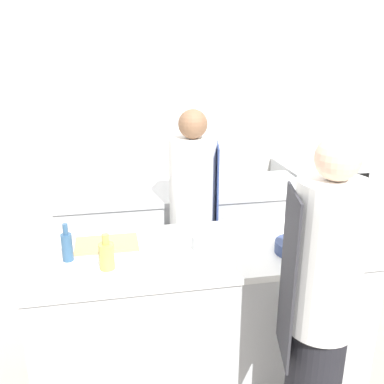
% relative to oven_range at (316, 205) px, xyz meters
% --- Properties ---
extents(ground_plane, '(16.00, 16.00, 0.00)m').
position_rel_oven_range_xyz_m(ground_plane, '(-1.65, -1.71, -0.47)').
color(ground_plane, '#A89E8E').
extents(wall_back, '(8.00, 0.06, 2.80)m').
position_rel_oven_range_xyz_m(wall_back, '(-1.65, 0.42, 0.93)').
color(wall_back, silver).
rests_on(wall_back, ground_plane).
extents(prep_counter, '(2.13, 0.80, 0.94)m').
position_rel_oven_range_xyz_m(prep_counter, '(-1.65, -1.71, 0.00)').
color(prep_counter, '#B7BABC').
rests_on(prep_counter, ground_plane).
extents(pass_counter, '(2.23, 0.73, 0.94)m').
position_rel_oven_range_xyz_m(pass_counter, '(-1.57, -0.52, 0.00)').
color(pass_counter, '#B7BABC').
rests_on(pass_counter, ground_plane).
extents(oven_range, '(0.82, 0.73, 0.93)m').
position_rel_oven_range_xyz_m(oven_range, '(0.00, 0.00, 0.00)').
color(oven_range, '#B7BABC').
rests_on(oven_range, ground_plane).
extents(chef_at_prep_near, '(0.38, 0.36, 1.77)m').
position_rel_oven_range_xyz_m(chef_at_prep_near, '(-1.22, -2.42, 0.43)').
color(chef_at_prep_near, black).
rests_on(chef_at_prep_near, ground_plane).
extents(chef_at_stove, '(0.40, 0.39, 1.69)m').
position_rel_oven_range_xyz_m(chef_at_stove, '(-1.57, -1.01, 0.38)').
color(chef_at_stove, black).
rests_on(chef_at_stove, ground_plane).
extents(bottle_olive_oil, '(0.06, 0.06, 0.23)m').
position_rel_oven_range_xyz_m(bottle_olive_oil, '(-2.45, -1.72, 0.56)').
color(bottle_olive_oil, '#2D5175').
rests_on(bottle_olive_oil, prep_counter).
extents(bottle_vinegar, '(0.09, 0.09, 0.21)m').
position_rel_oven_range_xyz_m(bottle_vinegar, '(-2.23, -1.86, 0.55)').
color(bottle_vinegar, '#B2A84C').
rests_on(bottle_vinegar, prep_counter).
extents(bottle_wine, '(0.07, 0.07, 0.21)m').
position_rel_oven_range_xyz_m(bottle_wine, '(-0.79, -1.39, 0.55)').
color(bottle_wine, '#5B2319').
rests_on(bottle_wine, prep_counter).
extents(bowl_mixing_large, '(0.25, 0.25, 0.07)m').
position_rel_oven_range_xyz_m(bowl_mixing_large, '(-1.10, -1.87, 0.51)').
color(bowl_mixing_large, navy).
rests_on(bowl_mixing_large, prep_counter).
extents(bowl_prep_small, '(0.23, 0.23, 0.09)m').
position_rel_oven_range_xyz_m(bowl_prep_small, '(-1.60, -1.71, 0.51)').
color(bowl_prep_small, '#B7BABC').
rests_on(bowl_prep_small, prep_counter).
extents(cutting_board, '(0.39, 0.26, 0.01)m').
position_rel_oven_range_xyz_m(cutting_board, '(-2.23, -1.55, 0.48)').
color(cutting_board, tan).
rests_on(cutting_board, prep_counter).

